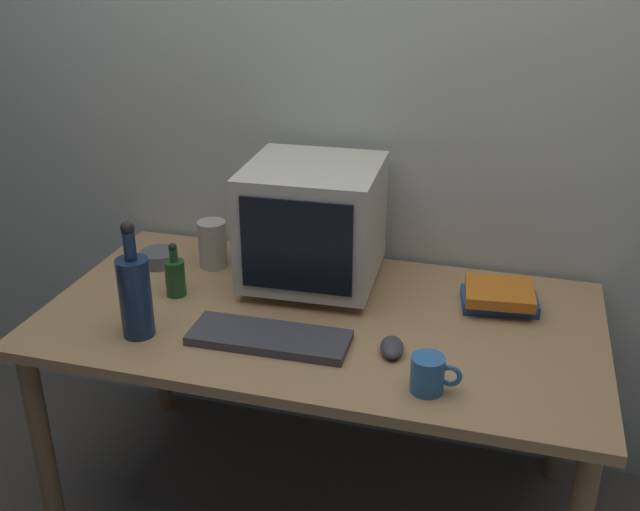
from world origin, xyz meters
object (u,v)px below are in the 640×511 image
metal_canister (213,244)px  computer_mouse (392,347)px  crt_monitor (313,223)px  mug (429,374)px  book_stack (499,297)px  bottle_tall (135,294)px  bottle_short (174,277)px  keyboard (269,338)px  cd_spindle (159,258)px

metal_canister → computer_mouse: bearing=-29.4°
crt_monitor → mug: 0.65m
computer_mouse → mug: mug is taller
book_stack → bottle_tall: bearing=-155.8°
bottle_short → computer_mouse: bearing=-12.1°
bottle_tall → metal_canister: 0.45m
mug → computer_mouse: bearing=128.9°
crt_monitor → keyboard: size_ratio=0.96×
cd_spindle → bottle_tall: bearing=-70.1°
cd_spindle → mug: bearing=-26.6°
mug → cd_spindle: 1.03m
crt_monitor → cd_spindle: bearing=-179.0°
keyboard → metal_canister: 0.51m
bottle_tall → crt_monitor: bearing=49.4°
bottle_short → metal_canister: bottle_short is taller
bottle_tall → book_stack: size_ratio=1.42×
computer_mouse → metal_canister: (-0.64, 0.36, 0.06)m
book_stack → cd_spindle: size_ratio=1.90×
mug → metal_canister: bearing=146.4°
bottle_tall → book_stack: bearing=24.2°
bottle_tall → bottle_short: bearing=91.2°
crt_monitor → mug: size_ratio=3.34×
bottle_tall → cd_spindle: bearing=109.9°
crt_monitor → mug: bearing=-48.6°
mug → keyboard: bearing=165.9°
mug → bottle_tall: bearing=176.2°
computer_mouse → mug: bearing=-61.9°
crt_monitor → bottle_tall: (-0.36, -0.42, -0.07)m
keyboard → mug: mug is taller
bottle_short → cd_spindle: 0.24m
book_stack → computer_mouse: bearing=-127.4°
keyboard → cd_spindle: 0.61m
keyboard → mug: (0.43, -0.11, 0.03)m
bottle_short → book_stack: 0.93m
metal_canister → keyboard: bearing=-50.5°
bottle_short → book_stack: bearing=11.0°
bottle_tall → computer_mouse: bearing=7.4°
computer_mouse → book_stack: (0.25, 0.32, 0.02)m
computer_mouse → bottle_short: (-0.67, 0.14, 0.04)m
bottle_short → mug: 0.83m
bottle_tall → mug: size_ratio=2.69×
keyboard → cd_spindle: size_ratio=3.50×
bottle_tall → book_stack: 1.00m
computer_mouse → bottle_tall: size_ratio=0.31×
keyboard → bottle_tall: (-0.35, -0.06, 0.11)m
book_stack → mug: bearing=-106.5°
computer_mouse → keyboard: bearing=174.6°
bottle_short → bottle_tall: bearing=-88.8°
crt_monitor → computer_mouse: 0.48m
crt_monitor → cd_spindle: size_ratio=3.34×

